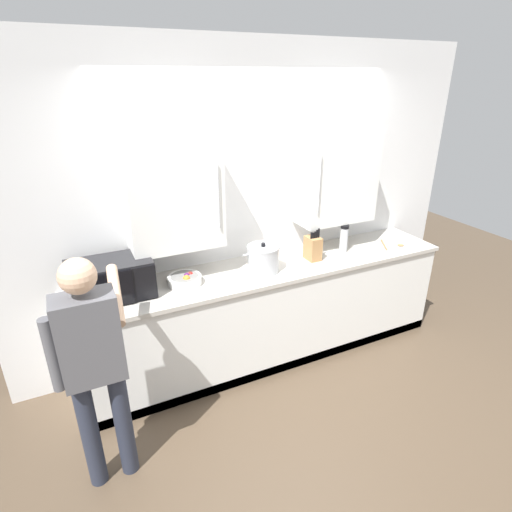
{
  "coord_description": "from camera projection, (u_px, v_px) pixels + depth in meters",
  "views": [
    {
      "loc": [
        -1.5,
        -1.96,
        2.44
      ],
      "look_at": [
        -0.15,
        0.86,
        1.07
      ],
      "focal_mm": 28.92,
      "sensor_mm": 36.0,
      "label": 1
    }
  ],
  "objects": [
    {
      "name": "ground_plane",
      "position": [
        321.0,
        418.0,
        3.19
      ],
      "size": [
        9.78,
        9.78,
        0.0
      ],
      "primitive_type": "plane",
      "color": "#4C3D2D"
    },
    {
      "name": "fruit_bowl",
      "position": [
        185.0,
        280.0,
        3.26
      ],
      "size": [
        0.27,
        0.27,
        0.1
      ],
      "color": "white",
      "rests_on": "counter_unit"
    },
    {
      "name": "stock_pot",
      "position": [
        263.0,
        259.0,
        3.45
      ],
      "size": [
        0.37,
        0.27,
        0.26
      ],
      "color": "#B7BABF",
      "rests_on": "counter_unit"
    },
    {
      "name": "wooden_spoon",
      "position": [
        392.0,
        245.0,
        4.01
      ],
      "size": [
        0.25,
        0.23,
        0.02
      ],
      "color": "#A37547",
      "rests_on": "counter_unit"
    },
    {
      "name": "counter_unit",
      "position": [
        269.0,
        312.0,
        3.76
      ],
      "size": [
        3.38,
        0.63,
        0.92
      ],
      "color": "white",
      "rests_on": "ground_plane"
    },
    {
      "name": "microwave_oven",
      "position": [
        107.0,
        280.0,
        3.02
      ],
      "size": [
        0.6,
        0.37,
        0.29
      ],
      "color": "black",
      "rests_on": "counter_unit"
    },
    {
      "name": "person_figure",
      "position": [
        93.0,
        359.0,
        2.38
      ],
      "size": [
        0.48,
        0.55,
        1.58
      ],
      "color": "#282D3D",
      "rests_on": "ground_plane"
    },
    {
      "name": "knife_block",
      "position": [
        313.0,
        248.0,
        3.68
      ],
      "size": [
        0.11,
        0.15,
        0.3
      ],
      "color": "#A37547",
      "rests_on": "counter_unit"
    },
    {
      "name": "back_wall_tiled",
      "position": [
        254.0,
        201.0,
        3.62
      ],
      "size": [
        4.34,
        0.44,
        2.73
      ],
      "color": "white",
      "rests_on": "ground_plane"
    },
    {
      "name": "thermos_flask",
      "position": [
        344.0,
        238.0,
        3.82
      ],
      "size": [
        0.08,
        0.08,
        0.26
      ],
      "color": "#B7BABF",
      "rests_on": "counter_unit"
    }
  ]
}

